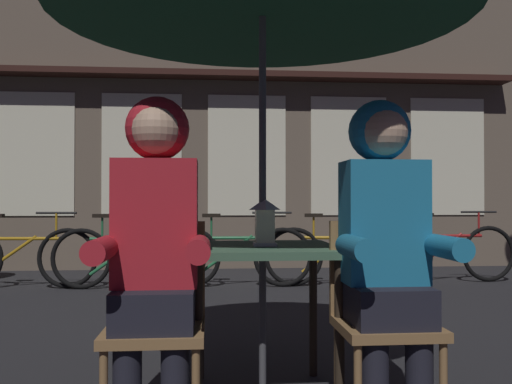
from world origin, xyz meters
name	(u,v)px	position (x,y,z in m)	size (l,w,h in m)	color
cafe_table	(263,266)	(0.00, 0.00, 0.64)	(0.72, 0.72, 0.74)	#42664C
lantern	(265,221)	(0.01, -0.01, 0.86)	(0.11, 0.11, 0.23)	white
chair_left	(156,314)	(-0.48, -0.37, 0.49)	(0.40, 0.40, 0.87)	olive
chair_right	(381,310)	(0.48, -0.37, 0.49)	(0.40, 0.40, 0.87)	olive
person_left_hooded	(155,229)	(-0.48, -0.43, 0.85)	(0.45, 0.56, 1.40)	black
person_right_hooded	(385,228)	(0.48, -0.43, 0.85)	(0.45, 0.56, 1.40)	black
shopfront_building	(196,55)	(-0.47, 5.40, 3.09)	(10.00, 0.93, 6.20)	#6B5B4C
bicycle_nearest	(20,257)	(-2.32, 3.52, 0.35)	(1.68, 0.15, 0.84)	black
bicycle_second	(128,257)	(-1.14, 3.40, 0.35)	(1.68, 0.14, 0.84)	black
bicycle_third	(237,256)	(0.04, 3.43, 0.35)	(1.68, 0.12, 0.84)	black
bicycle_fourth	(339,255)	(1.18, 3.38, 0.35)	(1.67, 0.25, 0.84)	black
bicycle_fifth	(447,253)	(2.52, 3.57, 0.35)	(1.68, 0.12, 0.84)	black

